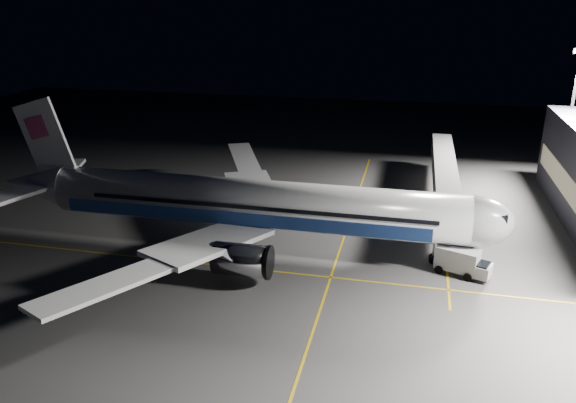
{
  "coord_description": "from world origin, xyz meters",
  "views": [
    {
      "loc": [
        17.29,
        -58.18,
        28.05
      ],
      "look_at": [
        4.11,
        -0.35,
        6.0
      ],
      "focal_mm": 35.0,
      "sensor_mm": 36.0,
      "label": 1
    }
  ],
  "objects_px": {
    "airliner": "(245,204)",
    "safety_cone_a": "(226,220)",
    "jet_bridge": "(445,176)",
    "baggage_tug": "(264,197)",
    "safety_cone_c": "(239,221)",
    "floodlight_mast_north": "(572,106)",
    "service_truck": "(462,261)",
    "safety_cone_b": "(251,203)"
  },
  "relations": [
    {
      "from": "floodlight_mast_north",
      "to": "baggage_tug",
      "type": "bearing_deg",
      "value": -157.53
    },
    {
      "from": "airliner",
      "to": "floodlight_mast_north",
      "type": "bearing_deg",
      "value": 37.91
    },
    {
      "from": "floodlight_mast_north",
      "to": "safety_cone_c",
      "type": "distance_m",
      "value": 52.39
    },
    {
      "from": "airliner",
      "to": "baggage_tug",
      "type": "height_order",
      "value": "airliner"
    },
    {
      "from": "service_truck",
      "to": "safety_cone_c",
      "type": "relative_size",
      "value": 11.48
    },
    {
      "from": "service_truck",
      "to": "baggage_tug",
      "type": "distance_m",
      "value": 30.93
    },
    {
      "from": "safety_cone_a",
      "to": "safety_cone_b",
      "type": "distance_m",
      "value": 6.73
    },
    {
      "from": "floodlight_mast_north",
      "to": "service_truck",
      "type": "height_order",
      "value": "floodlight_mast_north"
    },
    {
      "from": "floodlight_mast_north",
      "to": "safety_cone_a",
      "type": "xyz_separation_m",
      "value": [
        -45.65,
        -25.85,
        -12.07
      ]
    },
    {
      "from": "floodlight_mast_north",
      "to": "safety_cone_b",
      "type": "distance_m",
      "value": 49.65
    },
    {
      "from": "jet_bridge",
      "to": "service_truck",
      "type": "relative_size",
      "value": 5.66
    },
    {
      "from": "airliner",
      "to": "safety_cone_b",
      "type": "height_order",
      "value": "airliner"
    },
    {
      "from": "service_truck",
      "to": "safety_cone_a",
      "type": "bearing_deg",
      "value": -175.29
    },
    {
      "from": "airliner",
      "to": "service_truck",
      "type": "distance_m",
      "value": 24.85
    },
    {
      "from": "safety_cone_b",
      "to": "safety_cone_c",
      "type": "relative_size",
      "value": 1.24
    },
    {
      "from": "jet_bridge",
      "to": "baggage_tug",
      "type": "xyz_separation_m",
      "value": [
        -24.73,
        -3.74,
        -3.76
      ]
    },
    {
      "from": "airliner",
      "to": "floodlight_mast_north",
      "type": "xyz_separation_m",
      "value": [
        41.08,
        31.99,
        7.21
      ]
    },
    {
      "from": "service_truck",
      "to": "safety_cone_c",
      "type": "height_order",
      "value": "service_truck"
    },
    {
      "from": "airliner",
      "to": "safety_cone_a",
      "type": "height_order",
      "value": "airliner"
    },
    {
      "from": "airliner",
      "to": "baggage_tug",
      "type": "relative_size",
      "value": 20.42
    },
    {
      "from": "jet_bridge",
      "to": "safety_cone_a",
      "type": "xyz_separation_m",
      "value": [
        -27.65,
        -11.92,
        -4.29
      ]
    },
    {
      "from": "baggage_tug",
      "to": "safety_cone_a",
      "type": "height_order",
      "value": "baggage_tug"
    },
    {
      "from": "jet_bridge",
      "to": "safety_cone_c",
      "type": "distance_m",
      "value": 28.86
    },
    {
      "from": "jet_bridge",
      "to": "baggage_tug",
      "type": "distance_m",
      "value": 25.3
    },
    {
      "from": "floodlight_mast_north",
      "to": "safety_cone_c",
      "type": "bearing_deg",
      "value": -149.39
    },
    {
      "from": "safety_cone_a",
      "to": "jet_bridge",
      "type": "bearing_deg",
      "value": 23.32
    },
    {
      "from": "baggage_tug",
      "to": "airliner",
      "type": "bearing_deg",
      "value": -61.2
    },
    {
      "from": "jet_bridge",
      "to": "safety_cone_a",
      "type": "height_order",
      "value": "jet_bridge"
    },
    {
      "from": "airliner",
      "to": "floodlight_mast_north",
      "type": "height_order",
      "value": "floodlight_mast_north"
    },
    {
      "from": "floodlight_mast_north",
      "to": "baggage_tug",
      "type": "height_order",
      "value": "floodlight_mast_north"
    },
    {
      "from": "safety_cone_a",
      "to": "safety_cone_c",
      "type": "distance_m",
      "value": 1.78
    },
    {
      "from": "baggage_tug",
      "to": "safety_cone_b",
      "type": "height_order",
      "value": "baggage_tug"
    },
    {
      "from": "safety_cone_a",
      "to": "safety_cone_c",
      "type": "height_order",
      "value": "safety_cone_a"
    },
    {
      "from": "jet_bridge",
      "to": "baggage_tug",
      "type": "relative_size",
      "value": 11.42
    },
    {
      "from": "airliner",
      "to": "safety_cone_c",
      "type": "height_order",
      "value": "airliner"
    },
    {
      "from": "safety_cone_b",
      "to": "safety_cone_c",
      "type": "xyz_separation_m",
      "value": [
        0.27,
        -6.67,
        -0.06
      ]
    },
    {
      "from": "airliner",
      "to": "jet_bridge",
      "type": "bearing_deg",
      "value": 38.04
    },
    {
      "from": "jet_bridge",
      "to": "safety_cone_c",
      "type": "relative_size",
      "value": 64.92
    },
    {
      "from": "jet_bridge",
      "to": "floodlight_mast_north",
      "type": "xyz_separation_m",
      "value": [
        18.0,
        13.93,
        7.79
      ]
    },
    {
      "from": "jet_bridge",
      "to": "baggage_tug",
      "type": "bearing_deg",
      "value": -171.39
    },
    {
      "from": "floodlight_mast_north",
      "to": "safety_cone_c",
      "type": "xyz_separation_m",
      "value": [
        -43.87,
        -25.96,
        -12.11
      ]
    },
    {
      "from": "service_truck",
      "to": "airliner",
      "type": "bearing_deg",
      "value": -164.41
    }
  ]
}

